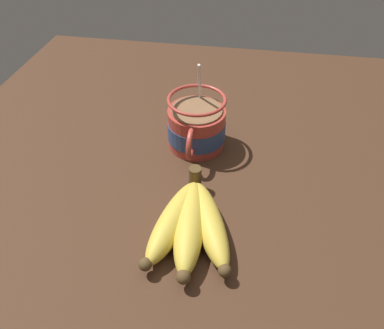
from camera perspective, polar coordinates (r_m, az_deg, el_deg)
table at (r=67.17cm, az=0.02°, el=-0.65°), size 95.09×95.09×3.99cm
coffee_mug at (r=66.88cm, az=0.96°, el=5.73°), size 14.73×10.37×15.08cm
banana_bunch at (r=53.31cm, az=-0.35°, el=-8.83°), size 19.47×13.80×4.35cm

